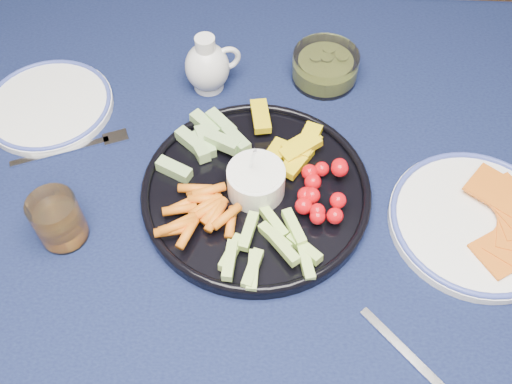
{
  "coord_description": "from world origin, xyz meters",
  "views": [
    {
      "loc": [
        -0.03,
        -0.42,
        1.43
      ],
      "look_at": [
        -0.05,
        0.05,
        0.76
      ],
      "focal_mm": 40.0,
      "sensor_mm": 36.0,
      "label": 1
    }
  ],
  "objects_px": {
    "juice_tumbler": "(59,222)",
    "side_plate_extra": "(49,105)",
    "dining_table": "(288,259)",
    "creamer_pitcher": "(208,66)",
    "pickle_bowl": "(325,68)",
    "crudite_platter": "(255,188)",
    "cheese_plate": "(477,220)"
  },
  "relations": [
    {
      "from": "juice_tumbler",
      "to": "side_plate_extra",
      "type": "height_order",
      "value": "juice_tumbler"
    },
    {
      "from": "dining_table",
      "to": "creamer_pitcher",
      "type": "height_order",
      "value": "creamer_pitcher"
    },
    {
      "from": "dining_table",
      "to": "pickle_bowl",
      "type": "bearing_deg",
      "value": 80.38
    },
    {
      "from": "dining_table",
      "to": "crudite_platter",
      "type": "bearing_deg",
      "value": 134.83
    },
    {
      "from": "cheese_plate",
      "to": "side_plate_extra",
      "type": "height_order",
      "value": "cheese_plate"
    },
    {
      "from": "creamer_pitcher",
      "to": "cheese_plate",
      "type": "height_order",
      "value": "creamer_pitcher"
    },
    {
      "from": "dining_table",
      "to": "pickle_bowl",
      "type": "height_order",
      "value": "pickle_bowl"
    },
    {
      "from": "creamer_pitcher",
      "to": "juice_tumbler",
      "type": "height_order",
      "value": "creamer_pitcher"
    },
    {
      "from": "crudite_platter",
      "to": "side_plate_extra",
      "type": "height_order",
      "value": "crudite_platter"
    },
    {
      "from": "creamer_pitcher",
      "to": "pickle_bowl",
      "type": "height_order",
      "value": "creamer_pitcher"
    },
    {
      "from": "cheese_plate",
      "to": "side_plate_extra",
      "type": "xyz_separation_m",
      "value": [
        -0.66,
        0.19,
        -0.0
      ]
    },
    {
      "from": "crudite_platter",
      "to": "pickle_bowl",
      "type": "distance_m",
      "value": 0.27
    },
    {
      "from": "cheese_plate",
      "to": "dining_table",
      "type": "bearing_deg",
      "value": -175.96
    },
    {
      "from": "creamer_pitcher",
      "to": "cheese_plate",
      "type": "xyz_separation_m",
      "value": [
        0.4,
        -0.26,
        -0.03
      ]
    },
    {
      "from": "creamer_pitcher",
      "to": "pickle_bowl",
      "type": "distance_m",
      "value": 0.2
    },
    {
      "from": "juice_tumbler",
      "to": "cheese_plate",
      "type": "bearing_deg",
      "value": 4.3
    },
    {
      "from": "creamer_pitcher",
      "to": "cheese_plate",
      "type": "distance_m",
      "value": 0.48
    },
    {
      "from": "juice_tumbler",
      "to": "pickle_bowl",
      "type": "bearing_deg",
      "value": 42.04
    },
    {
      "from": "creamer_pitcher",
      "to": "pickle_bowl",
      "type": "relative_size",
      "value": 0.92
    },
    {
      "from": "creamer_pitcher",
      "to": "juice_tumbler",
      "type": "bearing_deg",
      "value": -119.84
    },
    {
      "from": "crudite_platter",
      "to": "juice_tumbler",
      "type": "relative_size",
      "value": 4.25
    },
    {
      "from": "side_plate_extra",
      "to": "juice_tumbler",
      "type": "bearing_deg",
      "value": -70.59
    },
    {
      "from": "dining_table",
      "to": "side_plate_extra",
      "type": "relative_size",
      "value": 8.09
    },
    {
      "from": "juice_tumbler",
      "to": "side_plate_extra",
      "type": "distance_m",
      "value": 0.25
    },
    {
      "from": "cheese_plate",
      "to": "side_plate_extra",
      "type": "bearing_deg",
      "value": 163.58
    },
    {
      "from": "creamer_pitcher",
      "to": "juice_tumbler",
      "type": "xyz_separation_m",
      "value": [
        -0.17,
        -0.3,
        -0.01
      ]
    },
    {
      "from": "dining_table",
      "to": "pickle_bowl",
      "type": "distance_m",
      "value": 0.33
    },
    {
      "from": "side_plate_extra",
      "to": "dining_table",
      "type": "bearing_deg",
      "value": -28.01
    },
    {
      "from": "crudite_platter",
      "to": "juice_tumbler",
      "type": "height_order",
      "value": "crudite_platter"
    },
    {
      "from": "pickle_bowl",
      "to": "side_plate_extra",
      "type": "distance_m",
      "value": 0.46
    },
    {
      "from": "dining_table",
      "to": "creamer_pitcher",
      "type": "distance_m",
      "value": 0.34
    },
    {
      "from": "pickle_bowl",
      "to": "side_plate_extra",
      "type": "height_order",
      "value": "pickle_bowl"
    }
  ]
}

